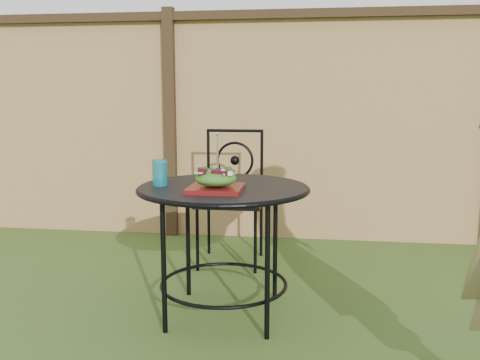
{
  "coord_description": "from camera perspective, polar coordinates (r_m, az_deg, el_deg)",
  "views": [
    {
      "loc": [
        -0.1,
        -2.23,
        1.21
      ],
      "look_at": [
        -0.49,
        0.59,
        0.75
      ],
      "focal_mm": 40.0,
      "sensor_mm": 36.0,
      "label": 1
    }
  ],
  "objects": [
    {
      "name": "salad_plate",
      "position": [
        2.7,
        -2.59,
        -0.93
      ],
      "size": [
        0.27,
        0.27,
        0.02
      ],
      "primitive_type": "cube",
      "color": "#510B10",
      "rests_on": "patio_table"
    },
    {
      "name": "fork",
      "position": [
        2.67,
        -2.41,
        2.91
      ],
      "size": [
        0.01,
        0.01,
        0.18
      ],
      "primitive_type": "cylinder",
      "color": "silver",
      "rests_on": "salad"
    },
    {
      "name": "patio_table",
      "position": [
        2.87,
        -1.78,
        -3.36
      ],
      "size": [
        0.92,
        0.92,
        0.72
      ],
      "color": "black",
      "rests_on": "ground"
    },
    {
      "name": "patio_chair",
      "position": [
        3.84,
        -0.88,
        -1.39
      ],
      "size": [
        0.46,
        0.46,
        0.95
      ],
      "color": "black",
      "rests_on": "ground"
    },
    {
      "name": "fence",
      "position": [
        4.43,
        9.25,
        5.71
      ],
      "size": [
        8.0,
        0.12,
        1.9
      ],
      "color": "tan",
      "rests_on": "ground"
    },
    {
      "name": "salad",
      "position": [
        2.69,
        -2.6,
        0.16
      ],
      "size": [
        0.21,
        0.21,
        0.08
      ],
      "primitive_type": "ellipsoid",
      "color": "#235614",
      "rests_on": "salad_plate"
    },
    {
      "name": "drinking_glass",
      "position": [
        2.89,
        -8.55,
        0.81
      ],
      "size": [
        0.08,
        0.08,
        0.14
      ],
      "primitive_type": "cylinder",
      "color": "#0A6F7F",
      "rests_on": "patio_table"
    }
  ]
}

